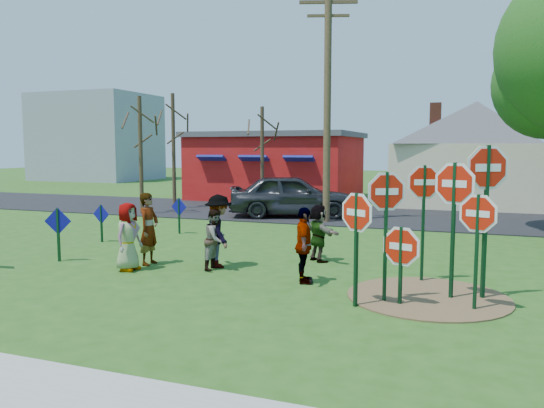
% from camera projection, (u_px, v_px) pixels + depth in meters
% --- Properties ---
extents(ground, '(120.00, 120.00, 0.00)m').
position_uv_depth(ground, '(241.00, 269.00, 13.07)').
color(ground, '#244F16').
rests_on(ground, ground).
extents(sidewalk, '(22.00, 1.80, 0.08)m').
position_uv_depth(sidewalk, '(1.00, 394.00, 6.35)').
color(sidewalk, '#9E9E99').
rests_on(sidewalk, ground).
extents(road, '(120.00, 7.50, 0.04)m').
position_uv_depth(road, '(344.00, 214.00, 23.80)').
color(road, black).
rests_on(road, ground).
extents(dirt_patch, '(3.20, 3.20, 0.03)m').
position_uv_depth(dirt_patch, '(428.00, 297.00, 10.59)').
color(dirt_patch, brown).
rests_on(dirt_patch, ground).
extents(red_building, '(9.40, 7.69, 3.90)m').
position_uv_depth(red_building, '(277.00, 165.00, 31.55)').
color(red_building, '#A61310').
rests_on(red_building, ground).
extents(cream_house, '(9.40, 9.40, 6.50)m').
position_uv_depth(cream_house, '(475.00, 149.00, 27.66)').
color(cream_house, beige).
rests_on(cream_house, ground).
extents(distant_building, '(10.00, 8.00, 8.00)m').
position_uv_depth(distant_building, '(97.00, 138.00, 50.29)').
color(distant_building, '#8C939E').
rests_on(distant_building, ground).
extents(stop_sign_a, '(0.88, 0.52, 2.29)m').
position_uv_depth(stop_sign_a, '(357.00, 223.00, 9.84)').
color(stop_sign_a, '#0E351B').
rests_on(stop_sign_a, ground).
extents(stop_sign_b, '(0.97, 0.37, 2.74)m').
position_uv_depth(stop_sign_b, '(424.00, 193.00, 11.67)').
color(stop_sign_b, '#0E351B').
rests_on(stop_sign_b, ground).
extents(stop_sign_c, '(1.04, 0.47, 2.85)m').
position_uv_depth(stop_sign_c, '(454.00, 199.00, 10.30)').
color(stop_sign_c, '#0E351B').
rests_on(stop_sign_c, ground).
extents(stop_sign_d, '(1.06, 0.59, 3.20)m').
position_uv_depth(stop_sign_d, '(487.00, 182.00, 10.25)').
color(stop_sign_d, '#0E351B').
rests_on(stop_sign_d, ground).
extents(stop_sign_e, '(0.98, 0.33, 1.64)m').
position_uv_depth(stop_sign_e, '(401.00, 251.00, 9.98)').
color(stop_sign_e, '#0E351B').
rests_on(stop_sign_e, ground).
extents(stop_sign_f, '(0.90, 0.35, 2.27)m').
position_uv_depth(stop_sign_f, '(478.00, 223.00, 9.59)').
color(stop_sign_f, '#0E351B').
rests_on(stop_sign_f, ground).
extents(stop_sign_g, '(0.91, 0.50, 2.66)m').
position_uv_depth(stop_sign_g, '(386.00, 206.00, 10.10)').
color(stop_sign_g, '#0E351B').
rests_on(stop_sign_g, ground).
extents(blue_diamond_b, '(0.69, 0.24, 1.43)m').
position_uv_depth(blue_diamond_b, '(58.00, 228.00, 13.90)').
color(blue_diamond_b, '#0E351B').
rests_on(blue_diamond_b, ground).
extents(blue_diamond_c, '(0.63, 0.06, 1.21)m').
position_uv_depth(blue_diamond_c, '(101.00, 219.00, 16.80)').
color(blue_diamond_c, '#0E351B').
rests_on(blue_diamond_c, ground).
extents(blue_diamond_d, '(0.63, 0.09, 1.26)m').
position_uv_depth(blue_diamond_d, '(179.00, 212.00, 18.44)').
color(blue_diamond_d, '#0E351B').
rests_on(blue_diamond_d, ground).
extents(person_a, '(0.56, 0.83, 1.66)m').
position_uv_depth(person_a, '(128.00, 237.00, 12.88)').
color(person_a, '#4A5493').
rests_on(person_a, ground).
extents(person_b, '(0.46, 0.68, 1.85)m').
position_uv_depth(person_b, '(149.00, 229.00, 13.52)').
color(person_b, '#246B5A').
rests_on(person_b, ground).
extents(person_c, '(0.60, 0.76, 1.50)m').
position_uv_depth(person_c, '(216.00, 239.00, 12.98)').
color(person_c, brown).
rests_on(person_c, ground).
extents(person_d, '(1.27, 1.35, 1.83)m').
position_uv_depth(person_d, '(219.00, 231.00, 13.21)').
color(person_d, '#333338').
rests_on(person_d, ground).
extents(person_e, '(0.71, 1.07, 1.69)m').
position_uv_depth(person_e, '(304.00, 245.00, 11.64)').
color(person_e, '#523661').
rests_on(person_e, ground).
extents(person_f, '(1.31, 1.30, 1.51)m').
position_uv_depth(person_f, '(319.00, 233.00, 13.91)').
color(person_f, '#194C24').
rests_on(person_f, ground).
extents(suv, '(5.76, 3.76, 1.82)m').
position_uv_depth(suv, '(292.00, 195.00, 22.83)').
color(suv, '#2B2B30').
rests_on(suv, road).
extents(utility_pole, '(2.18, 0.82, 9.21)m').
position_uv_depth(utility_pole, '(327.00, 100.00, 20.83)').
color(utility_pole, '#4C3823').
rests_on(utility_pole, ground).
extents(bare_tree_west, '(1.80, 1.80, 5.62)m').
position_uv_depth(bare_tree_west, '(173.00, 135.00, 25.73)').
color(bare_tree_west, '#382819').
rests_on(bare_tree_west, ground).
extents(bare_tree_east, '(1.80, 1.80, 4.97)m').
position_uv_depth(bare_tree_east, '(262.00, 143.00, 25.56)').
color(bare_tree_east, '#382819').
rests_on(bare_tree_east, ground).
extents(bare_tree_mid, '(1.80, 1.80, 5.28)m').
position_uv_depth(bare_tree_mid, '(140.00, 138.00, 23.61)').
color(bare_tree_mid, '#382819').
rests_on(bare_tree_mid, ground).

